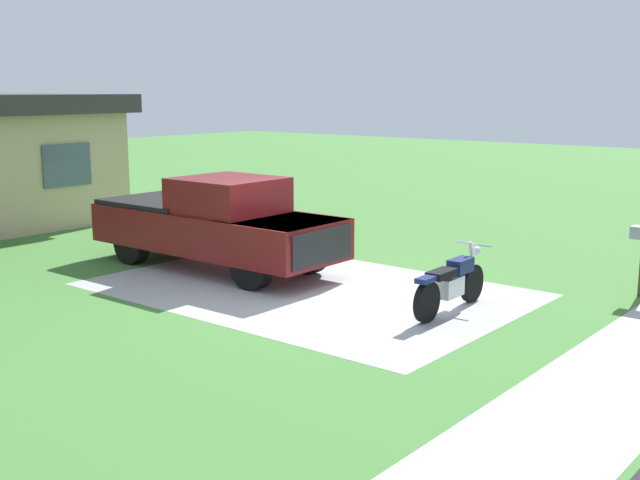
# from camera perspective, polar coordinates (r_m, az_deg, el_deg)

# --- Properties ---
(ground_plane) EXTENTS (80.00, 80.00, 0.00)m
(ground_plane) POSITION_cam_1_polar(r_m,az_deg,el_deg) (14.55, -0.92, -3.60)
(ground_plane) COLOR #427835
(driveway_pad) EXTENTS (5.19, 7.68, 0.01)m
(driveway_pad) POSITION_cam_1_polar(r_m,az_deg,el_deg) (14.55, -0.92, -3.59)
(driveway_pad) COLOR #A2A2A2
(driveway_pad) RESTS_ON ground
(motorcycle) EXTENTS (2.21, 0.70, 1.09)m
(motorcycle) POSITION_cam_1_polar(r_m,az_deg,el_deg) (13.22, 9.47, -3.12)
(motorcycle) COLOR black
(motorcycle) RESTS_ON ground
(pickup_truck) EXTENTS (2.02, 5.64, 1.90)m
(pickup_truck) POSITION_cam_1_polar(r_m,az_deg,el_deg) (16.27, -7.71, 1.28)
(pickup_truck) COLOR black
(pickup_truck) RESTS_ON ground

